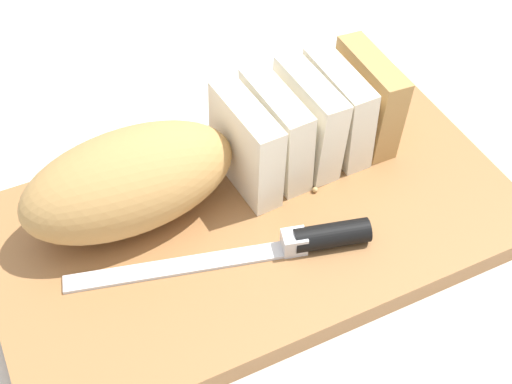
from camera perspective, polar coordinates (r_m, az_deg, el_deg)
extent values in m
plane|color=beige|center=(0.63, 0.00, -3.12)|extent=(3.00, 3.00, 0.00)
cube|color=#9E6B3D|center=(0.62, 0.00, -2.52)|extent=(0.46, 0.27, 0.02)
ellipsoid|color=tan|center=(0.59, -10.21, 0.86)|extent=(0.19, 0.09, 0.08)
cube|color=#F2E8CC|center=(0.61, -0.84, 3.82)|extent=(0.03, 0.09, 0.09)
cube|color=#F2E8CC|center=(0.63, 1.61, 5.00)|extent=(0.03, 0.09, 0.09)
cube|color=#F2E8CC|center=(0.64, 4.14, 5.90)|extent=(0.03, 0.09, 0.09)
cube|color=#F2E8CC|center=(0.66, 6.59, 6.75)|extent=(0.03, 0.09, 0.09)
cube|color=tan|center=(0.67, 8.94, 7.54)|extent=(0.04, 0.09, 0.09)
cube|color=silver|center=(0.58, -6.09, -5.97)|extent=(0.19, 0.07, 0.00)
cylinder|color=black|center=(0.59, 6.13, -3.49)|extent=(0.07, 0.04, 0.02)
cube|color=silver|center=(0.58, 3.10, -4.05)|extent=(0.02, 0.02, 0.02)
sphere|color=tan|center=(0.64, -3.58, 0.61)|extent=(0.01, 0.01, 0.01)
sphere|color=tan|center=(0.62, 1.73, -0.65)|extent=(0.00, 0.00, 0.00)
sphere|color=tan|center=(0.64, -0.07, 0.91)|extent=(0.00, 0.00, 0.00)
sphere|color=tan|center=(0.63, 4.71, 0.29)|extent=(0.01, 0.01, 0.01)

